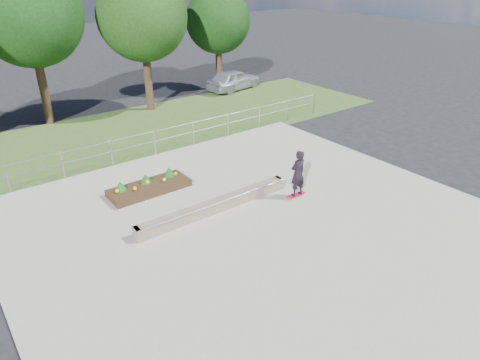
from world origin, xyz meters
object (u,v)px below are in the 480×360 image
Objects in this scene: skateboarder at (298,174)px; parked_car at (234,80)px; planter_bed at (149,186)px; grind_ledge at (216,206)px.

skateboarder reaches higher than parked_car.
parked_car is (11.46, 10.17, 0.46)m from planter_bed.
grind_ledge is 3.01m from planter_bed.
planter_bed is 0.73× the size of parked_car.
skateboarder is (4.09, -3.71, 0.75)m from planter_bed.
planter_bed is 5.57m from skateboarder.
skateboarder reaches higher than grind_ledge.
parked_car reaches higher than planter_bed.
skateboarder is at bearing -17.85° from grind_ledge.
grind_ledge is 2.00× the size of planter_bed.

